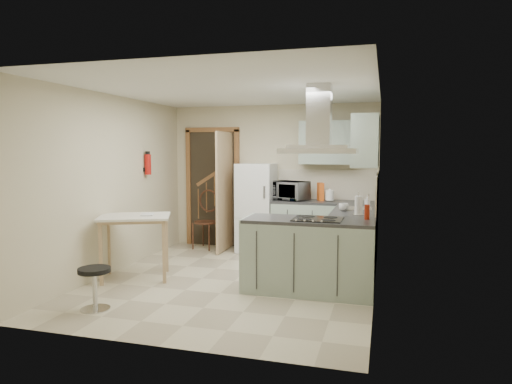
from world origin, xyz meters
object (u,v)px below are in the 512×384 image
(extractor_hood, at_px, (319,151))
(stool, at_px, (95,288))
(peninsula, at_px, (309,256))
(fridge, at_px, (256,208))
(drop_leaf_table, at_px, (135,247))
(microwave, at_px, (290,191))
(bentwood_chair, at_px, (206,222))

(extractor_hood, height_order, stool, extractor_hood)
(peninsula, bearing_deg, fridge, 121.74)
(peninsula, height_order, drop_leaf_table, peninsula)
(fridge, xyz_separation_m, peninsula, (1.22, -1.98, -0.30))
(fridge, distance_m, microwave, 0.66)
(drop_leaf_table, bearing_deg, peninsula, -22.46)
(fridge, relative_size, drop_leaf_table, 1.64)
(drop_leaf_table, relative_size, microwave, 1.63)
(extractor_hood, relative_size, microwave, 1.60)
(drop_leaf_table, bearing_deg, microwave, 26.43)
(bentwood_chair, distance_m, microwave, 1.61)
(fridge, xyz_separation_m, extractor_hood, (1.32, -1.98, 0.97))
(fridge, xyz_separation_m, stool, (-0.92, -3.23, -0.52))
(extractor_hood, distance_m, bentwood_chair, 3.22)
(fridge, distance_m, drop_leaf_table, 2.35)
(extractor_hood, relative_size, bentwood_chair, 0.97)
(peninsula, xyz_separation_m, drop_leaf_table, (-2.35, -0.06, -0.02))
(bentwood_chair, distance_m, stool, 3.21)
(extractor_hood, bearing_deg, drop_leaf_table, -178.71)
(drop_leaf_table, bearing_deg, fridge, 37.30)
(extractor_hood, height_order, bentwood_chair, extractor_hood)
(fridge, bearing_deg, extractor_hood, -56.21)
(peninsula, relative_size, stool, 3.33)
(fridge, height_order, microwave, fridge)
(bentwood_chair, relative_size, stool, 2.00)
(stool, xyz_separation_m, microwave, (1.50, 3.25, 0.82))
(extractor_hood, relative_size, drop_leaf_table, 0.99)
(peninsula, height_order, stool, peninsula)
(microwave, bearing_deg, bentwood_chair, -155.23)
(extractor_hood, xyz_separation_m, drop_leaf_table, (-2.45, -0.06, -1.29))
(drop_leaf_table, xyz_separation_m, stool, (0.21, -1.20, -0.20))
(stool, relative_size, microwave, 0.83)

